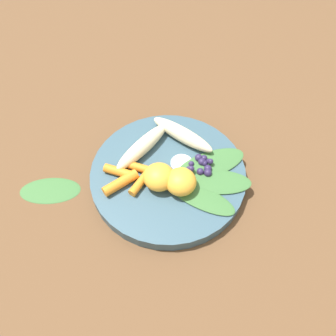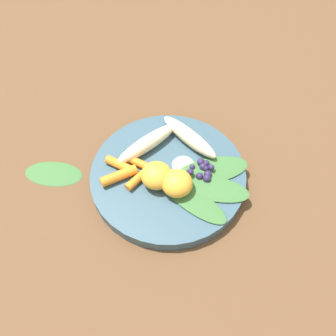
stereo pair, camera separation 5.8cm
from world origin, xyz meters
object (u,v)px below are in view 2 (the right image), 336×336
Objects in this scene: bowl at (168,175)px; orange_segment_near at (177,183)px; kale_leaf_stray at (53,173)px; banana_peeled_right at (189,137)px; banana_peeled_left at (147,143)px.

bowl is 0.05m from orange_segment_near.
bowl reaches higher than kale_leaf_stray.
orange_segment_near reaches higher than banana_peeled_right.
orange_segment_near is at bearing 124.46° from banana_peeled_right.
kale_leaf_stray is (-0.11, 0.20, -0.04)m from orange_segment_near.
orange_segment_near reaches higher than kale_leaf_stray.
banana_peeled_left reaches higher than bowl.
bowl is 0.08m from banana_peeled_right.
banana_peeled_right is (0.06, -0.05, 0.00)m from banana_peeled_left.
banana_peeled_right is 0.26m from kale_leaf_stray.
banana_peeled_left is at bearing 75.84° from bowl.
banana_peeled_left is 0.08m from banana_peeled_right.
orange_segment_near is at bearing 175.70° from kale_leaf_stray.
orange_segment_near is 0.49× the size of kale_leaf_stray.
banana_peeled_left is 2.54× the size of orange_segment_near.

